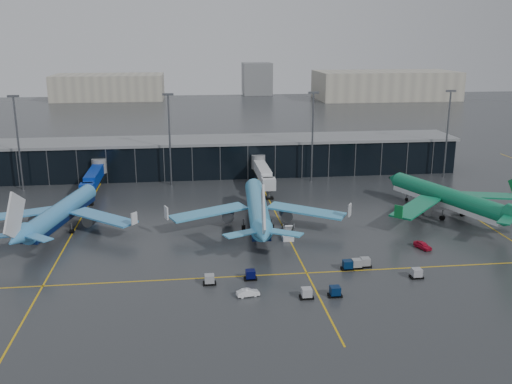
{
  "coord_description": "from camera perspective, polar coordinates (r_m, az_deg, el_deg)",
  "views": [
    {
      "loc": [
        -10.14,
        -106.37,
        40.48
      ],
      "look_at": [
        5.0,
        18.0,
        6.0
      ],
      "focal_mm": 40.0,
      "sensor_mm": 36.0,
      "label": 1
    }
  ],
  "objects": [
    {
      "name": "baggage_carts",
      "position": [
        99.4,
        6.86,
        -8.28
      ],
      "size": [
        37.84,
        12.81,
        1.7
      ],
      "color": "black",
      "rests_on": "ground"
    },
    {
      "name": "ground",
      "position": [
        114.26,
        -1.4,
        -5.37
      ],
      "size": [
        600.0,
        600.0,
        0.0
      ],
      "primitive_type": "plane",
      "color": "#282B2D",
      "rests_on": "ground"
    },
    {
      "name": "jet_bridges",
      "position": [
        155.62,
        -15.94,
        1.44
      ],
      "size": [
        94.0,
        27.5,
        7.2
      ],
      "color": "#595B60",
      "rests_on": "ground"
    },
    {
      "name": "airliner_klm_near",
      "position": [
        123.42,
        0.13,
        -0.35
      ],
      "size": [
        43.07,
        48.22,
        13.99
      ],
      "primitive_type": null,
      "rotation": [
        0.0,
        0.0,
        -0.07
      ],
      "color": "#3E9BCC",
      "rests_on": "ground"
    },
    {
      "name": "flood_masts",
      "position": [
        159.35,
        -1.4,
        5.75
      ],
      "size": [
        203.0,
        0.5,
        25.5
      ],
      "color": "#595B60",
      "rests_on": "ground"
    },
    {
      "name": "service_van_white",
      "position": [
        92.89,
        -0.8,
        -10.03
      ],
      "size": [
        3.89,
        1.9,
        1.23
      ],
      "primitive_type": "imported",
      "rotation": [
        0.0,
        0.0,
        1.74
      ],
      "color": "white",
      "rests_on": "ground"
    },
    {
      "name": "distant_hangars",
      "position": [
        382.53,
        2.16,
        10.62
      ],
      "size": [
        260.0,
        71.0,
        22.0
      ],
      "color": "#B2AD99",
      "rests_on": "ground"
    },
    {
      "name": "terminal_pier",
      "position": [
        172.28,
        -3.43,
        3.62
      ],
      "size": [
        142.0,
        17.0,
        10.7
      ],
      "color": "black",
      "rests_on": "ground"
    },
    {
      "name": "airliner_arkefly",
      "position": [
        128.26,
        -18.98,
        -0.85
      ],
      "size": [
        45.0,
        48.94,
        12.94
      ],
      "primitive_type": null,
      "rotation": [
        0.0,
        0.0,
        -0.21
      ],
      "color": "#3C8BC7",
      "rests_on": "ground"
    },
    {
      "name": "taxi_lines",
      "position": [
        125.41,
        2.68,
        -3.46
      ],
      "size": [
        220.0,
        120.0,
        0.02
      ],
      "color": "gold",
      "rests_on": "ground"
    },
    {
      "name": "mobile_airstair",
      "position": [
        117.58,
        3.18,
        -4.38
      ],
      "size": [
        2.26,
        3.24,
        3.45
      ],
      "rotation": [
        0.0,
        0.0,
        -0.02
      ],
      "color": "silver",
      "rests_on": "ground"
    },
    {
      "name": "airliner_aer_lingus",
      "position": [
        138.1,
        18.64,
        0.55
      ],
      "size": [
        53.27,
        56.67,
        14.09
      ],
      "primitive_type": null,
      "rotation": [
        0.0,
        0.0,
        0.34
      ],
      "color": "#0D724A",
      "rests_on": "ground"
    },
    {
      "name": "service_van_red",
      "position": [
        117.05,
        16.33,
        -5.13
      ],
      "size": [
        2.89,
        4.42,
        1.4
      ],
      "primitive_type": "imported",
      "rotation": [
        0.0,
        0.0,
        0.33
      ],
      "color": "#B40D29",
      "rests_on": "ground"
    }
  ]
}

